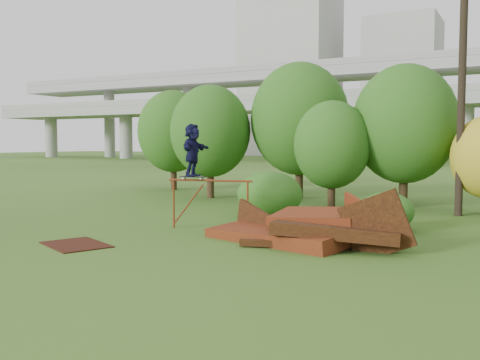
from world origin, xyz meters
The scene contains 17 objects.
ground centered at (0.00, 0.00, 0.00)m, with size 240.00×240.00×0.00m, color #2D5116.
scrap_pile centered at (1.52, 1.49, 0.33)m, with size 5.89×3.47×1.94m.
grind_rail centered at (-1.92, 2.09, 1.16)m, with size 2.72×0.60×1.57m.
skateboard centered at (-2.48, 1.98, 1.64)m, with size 0.86×0.38×0.09m.
skater centered at (-2.48, 1.98, 2.49)m, with size 1.54×0.49×1.66m, color #101137.
flat_plate centered at (-3.72, -1.80, 0.01)m, with size 1.88×1.34×0.03m, color black.
tree_0 centered at (-6.90, 10.34, 3.28)m, with size 3.94×3.94×5.56m.
tree_1 centered at (-2.92, 12.11, 3.86)m, with size 4.74×4.74×6.59m.
tree_2 centered at (-0.30, 9.13, 2.63)m, with size 3.16×3.16×4.46m.
tree_3 centered at (2.30, 10.74, 3.50)m, with size 4.31×4.31×5.98m.
tree_6 centered at (-11.18, 13.29, 3.37)m, with size 4.11×4.11×5.74m.
shrub_left centered at (-1.44, 5.52, 0.84)m, with size 2.42×2.24×1.68m, color #1C4713.
shrub_right centered at (3.02, 4.54, 0.60)m, with size 1.68×1.54×1.19m, color #1C4713.
utility_pole centered at (4.62, 9.17, 5.53)m, with size 1.40×0.28×10.92m.
freeway_overpass centered at (0.00, 62.92, 10.32)m, with size 160.00×15.00×13.70m.
building_left centered at (-38.00, 95.00, 17.50)m, with size 18.00×16.00×35.00m, color #9E9E99.
building_right centered at (-16.00, 102.00, 14.00)m, with size 14.00×14.00×28.00m, color #9E9E99.
Camera 1 is at (6.74, -12.14, 2.72)m, focal length 40.00 mm.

